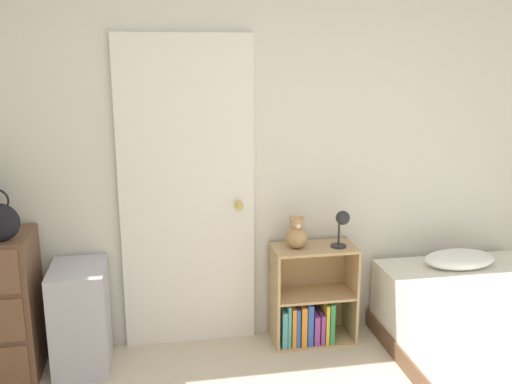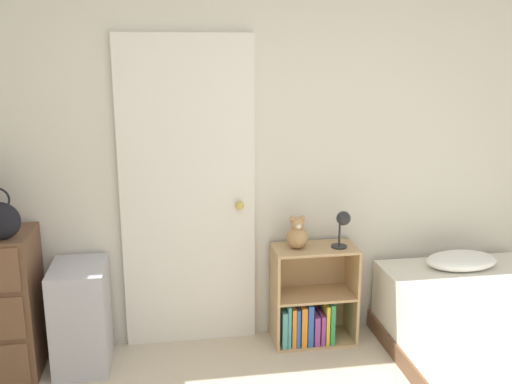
# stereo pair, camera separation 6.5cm
# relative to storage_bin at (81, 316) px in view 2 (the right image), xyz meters

# --- Properties ---
(wall_back) EXTENTS (10.00, 0.06, 2.55)m
(wall_back) POSITION_rel_storage_bin_xyz_m (0.99, 0.27, 0.95)
(wall_back) COLOR beige
(wall_back) RESTS_ON ground_plane
(door_closed) EXTENTS (0.86, 0.09, 2.03)m
(door_closed) POSITION_rel_storage_bin_xyz_m (0.69, 0.21, 0.69)
(door_closed) COLOR silver
(door_closed) RESTS_ON ground_plane
(storage_bin) EXTENTS (0.33, 0.43, 0.66)m
(storage_bin) POSITION_rel_storage_bin_xyz_m (0.00, 0.00, 0.00)
(storage_bin) COLOR #ADADB7
(storage_bin) RESTS_ON ground_plane
(bookshelf) EXTENTS (0.55, 0.29, 0.67)m
(bookshelf) POSITION_rel_storage_bin_xyz_m (1.47, 0.07, -0.08)
(bookshelf) COLOR tan
(bookshelf) RESTS_ON ground_plane
(teddy_bear) EXTENTS (0.14, 0.14, 0.22)m
(teddy_bear) POSITION_rel_storage_bin_xyz_m (1.38, 0.07, 0.44)
(teddy_bear) COLOR tan
(teddy_bear) RESTS_ON bookshelf
(desk_lamp) EXTENTS (0.12, 0.11, 0.25)m
(desk_lamp) POSITION_rel_storage_bin_xyz_m (1.67, 0.03, 0.51)
(desk_lamp) COLOR #262628
(desk_lamp) RESTS_ON bookshelf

